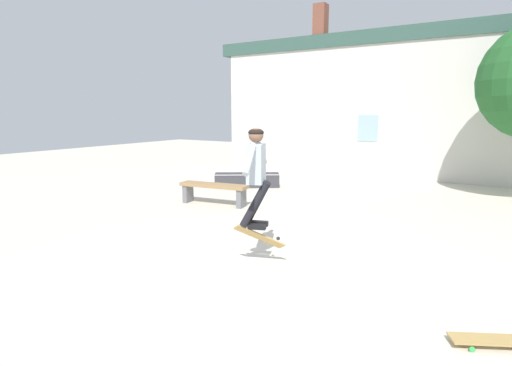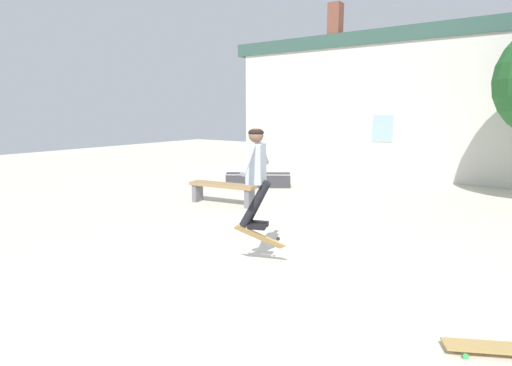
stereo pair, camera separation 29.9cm
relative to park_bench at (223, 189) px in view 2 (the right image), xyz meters
The scene contains 7 objects.
ground_plane 4.51m from the park_bench, 43.61° to the right, with size 40.00×40.00×0.00m, color beige.
building_backdrop 7.60m from the park_bench, 63.62° to the left, with size 15.14×0.52×6.02m.
park_bench is the anchor object (origin of this frame).
skate_ledge 2.47m from the park_bench, 104.15° to the left, with size 1.88×1.49×0.41m.
skater 4.20m from the park_bench, 43.28° to the right, with size 0.51×1.25×1.44m.
skateboard_flipping 4.06m from the park_bench, 42.49° to the right, with size 0.68×0.59×0.46m.
skateboard_resting 6.88m from the park_bench, 28.80° to the right, with size 0.85×0.58×0.08m.
Camera 2 is at (2.92, -4.27, 2.25)m, focal length 28.00 mm.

